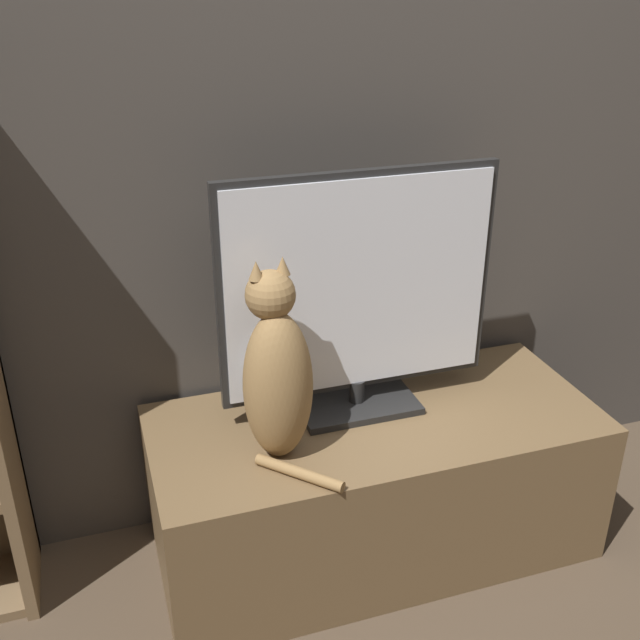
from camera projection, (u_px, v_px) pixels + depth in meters
The scene contains 4 objects.
wall_back at pixel (342, 78), 1.96m from camera, with size 4.80×0.05×2.60m.
tv_stand at pixel (374, 482), 2.15m from camera, with size 1.24×0.54×0.44m.
tv at pixel (358, 295), 1.97m from camera, with size 0.75×0.20×0.68m.
cat at pixel (277, 375), 1.82m from camera, with size 0.21×0.31×0.52m.
Camera 1 is at (-0.69, -0.69, 1.58)m, focal length 42.00 mm.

